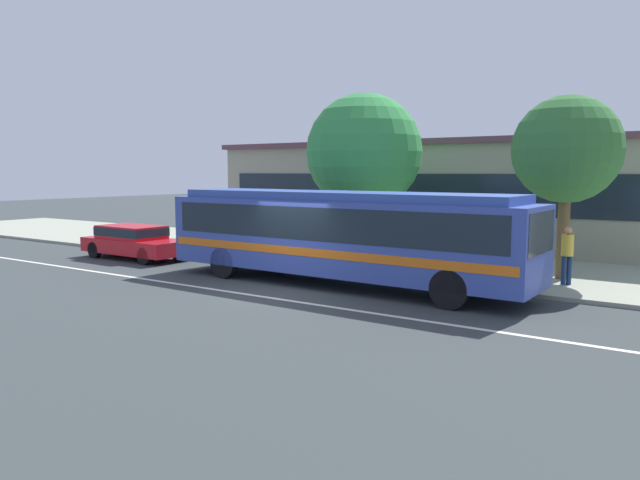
% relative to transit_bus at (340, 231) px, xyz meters
% --- Properties ---
extents(ground_plane, '(120.00, 120.00, 0.00)m').
position_rel_transit_bus_xyz_m(ground_plane, '(-0.88, -1.77, -1.63)').
color(ground_plane, '#343A3B').
extents(sidewalk_slab, '(60.00, 8.00, 0.12)m').
position_rel_transit_bus_xyz_m(sidewalk_slab, '(-0.88, 5.35, -1.57)').
color(sidewalk_slab, '#969C88').
rests_on(sidewalk_slab, ground_plane).
extents(lane_stripe_center, '(56.00, 0.16, 0.01)m').
position_rel_transit_bus_xyz_m(lane_stripe_center, '(-0.88, -2.57, -1.62)').
color(lane_stripe_center, silver).
rests_on(lane_stripe_center, ground_plane).
extents(transit_bus, '(11.63, 2.66, 2.79)m').
position_rel_transit_bus_xyz_m(transit_bus, '(0.00, 0.00, 0.00)').
color(transit_bus, '#3348A0').
rests_on(transit_bus, ground_plane).
extents(sedan_behind_bus, '(4.63, 1.87, 1.29)m').
position_rel_transit_bus_xyz_m(sedan_behind_bus, '(-9.65, 0.22, -0.90)').
color(sedan_behind_bus, red).
rests_on(sedan_behind_bus, ground_plane).
extents(pedestrian_waiting_near_sign, '(0.34, 0.34, 1.65)m').
position_rel_transit_bus_xyz_m(pedestrian_waiting_near_sign, '(-3.82, 3.31, -0.54)').
color(pedestrian_waiting_near_sign, navy).
rests_on(pedestrian_waiting_near_sign, sidewalk_slab).
extents(pedestrian_walking_along_curb, '(0.48, 0.48, 1.69)m').
position_rel_transit_bus_xyz_m(pedestrian_walking_along_curb, '(5.67, 3.25, -0.52)').
color(pedestrian_walking_along_curb, navy).
rests_on(pedestrian_walking_along_curb, sidewalk_slab).
extents(pedestrian_standing_by_tree, '(0.47, 0.47, 1.65)m').
position_rel_transit_bus_xyz_m(pedestrian_standing_by_tree, '(2.00, 2.72, -0.54)').
color(pedestrian_standing_by_tree, '#1E374A').
rests_on(pedestrian_standing_by_tree, sidewalk_slab).
extents(bus_stop_sign, '(0.08, 0.44, 2.28)m').
position_rel_transit_bus_xyz_m(bus_stop_sign, '(3.04, 1.76, -0.03)').
color(bus_stop_sign, gray).
rests_on(bus_stop_sign, sidewalk_slab).
extents(street_tree_near_stop, '(4.30, 4.30, 6.13)m').
position_rel_transit_bus_xyz_m(street_tree_near_stop, '(-1.87, 4.57, 2.46)').
color(street_tree_near_stop, brown).
rests_on(street_tree_near_stop, sidewalk_slab).
extents(street_tree_mid_block, '(3.22, 3.22, 5.53)m').
position_rel_transit_bus_xyz_m(street_tree_mid_block, '(5.32, 4.25, 2.39)').
color(street_tree_mid_block, brown).
rests_on(street_tree_mid_block, sidewalk_slab).
extents(station_building, '(21.16, 7.32, 4.75)m').
position_rel_transit_bus_xyz_m(station_building, '(-1.82, 11.80, 0.76)').
color(station_building, gray).
rests_on(station_building, ground_plane).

